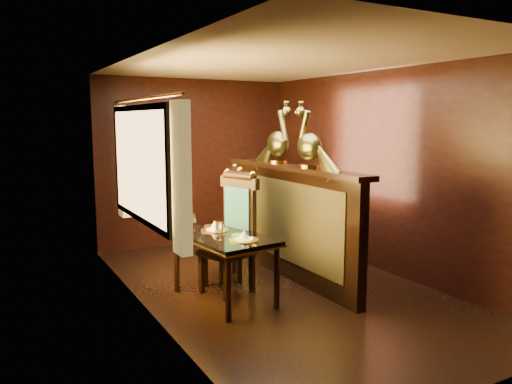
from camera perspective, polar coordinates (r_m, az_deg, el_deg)
ground at (r=5.75m, az=2.78°, el=-10.95°), size 5.00×5.00×0.00m
room_shell at (r=5.41m, az=2.03°, el=5.00°), size 3.04×5.04×2.52m
partition at (r=5.97m, az=3.94°, el=-3.13°), size 0.26×2.70×1.36m
dining_table at (r=5.23m, az=-3.71°, el=-5.68°), size 0.86×1.26×0.90m
chair_left at (r=5.52m, az=-2.46°, el=-4.19°), size 0.61×0.63×1.34m
chair_right at (r=5.92m, az=-2.93°, el=-3.26°), size 0.62×0.63×1.36m
peacock_left at (r=5.55m, az=6.15°, el=6.55°), size 0.23×0.62×0.74m
peacock_right at (r=6.11m, az=2.54°, el=6.80°), size 0.24×0.63×0.75m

